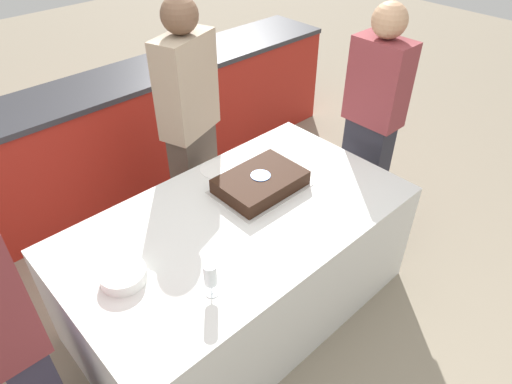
{
  "coord_description": "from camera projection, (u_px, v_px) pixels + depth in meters",
  "views": [
    {
      "loc": [
        -1.19,
        -1.41,
        2.31
      ],
      "look_at": [
        0.13,
        0.0,
        0.82
      ],
      "focal_mm": 32.0,
      "sensor_mm": 36.0,
      "label": 1
    }
  ],
  "objects": [
    {
      "name": "person_seated_left",
      "position": [
        8.0,
        333.0,
        1.74
      ],
      "size": [
        0.2,
        0.38,
        1.6
      ],
      "rotation": [
        0.0,
        0.0,
        1.57
      ],
      "color": "#383347",
      "rests_on": "ground_plane"
    },
    {
      "name": "person_seated_right",
      "position": [
        372.0,
        124.0,
        2.99
      ],
      "size": [
        0.21,
        0.36,
        1.61
      ],
      "rotation": [
        0.0,
        0.0,
        -1.57
      ],
      "color": "#282833",
      "rests_on": "ground_plane"
    },
    {
      "name": "plate_stack",
      "position": [
        123.0,
        275.0,
        2.07
      ],
      "size": [
        0.21,
        0.21,
        0.06
      ],
      "color": "white",
      "rests_on": "dining_table"
    },
    {
      "name": "back_counter",
      "position": [
        102.0,
        143.0,
        3.52
      ],
      "size": [
        4.4,
        0.58,
        0.92
      ],
      "color": "#A82319",
      "rests_on": "ground_plane"
    },
    {
      "name": "side_plate_near_cake",
      "position": [
        218.0,
        169.0,
        2.78
      ],
      "size": [
        0.22,
        0.22,
        0.0
      ],
      "color": "white",
      "rests_on": "dining_table"
    },
    {
      "name": "cake",
      "position": [
        261.0,
        182.0,
        2.6
      ],
      "size": [
        0.52,
        0.37,
        0.1
      ],
      "color": "#B7B2AD",
      "rests_on": "dining_table"
    },
    {
      "name": "dining_table",
      "position": [
        240.0,
        264.0,
        2.65
      ],
      "size": [
        1.89,
        1.07,
        0.72
      ],
      "color": "silver",
      "rests_on": "ground_plane"
    },
    {
      "name": "ground_plane",
      "position": [
        241.0,
        304.0,
        2.87
      ],
      "size": [
        14.0,
        14.0,
        0.0
      ],
      "primitive_type": "plane",
      "color": "gray"
    },
    {
      "name": "wine_glass",
      "position": [
        210.0,
        275.0,
        1.95
      ],
      "size": [
        0.06,
        0.06,
        0.18
      ],
      "color": "white",
      "rests_on": "dining_table"
    },
    {
      "name": "person_cutting_cake",
      "position": [
        190.0,
        126.0,
        2.92
      ],
      "size": [
        0.44,
        0.32,
        1.66
      ],
      "rotation": [
        0.0,
        0.0,
        -2.81
      ],
      "color": "#4C4238",
      "rests_on": "ground_plane"
    }
  ]
}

